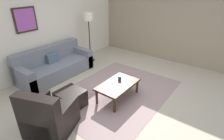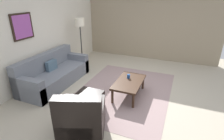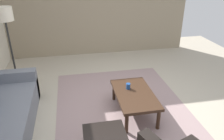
% 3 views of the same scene
% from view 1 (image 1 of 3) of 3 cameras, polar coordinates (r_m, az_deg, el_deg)
% --- Properties ---
extents(ground_plane, '(8.00, 8.00, 0.00)m').
position_cam_1_polar(ground_plane, '(4.70, 1.24, -7.23)').
color(ground_plane, '#B2A893').
extents(rear_partition, '(6.00, 0.12, 2.80)m').
position_cam_1_polar(rear_partition, '(5.96, -19.85, 13.17)').
color(rear_partition, silver).
rests_on(rear_partition, ground_plane).
extents(stone_feature_panel, '(0.12, 5.20, 2.80)m').
position_cam_1_polar(stone_feature_panel, '(6.70, 17.18, 14.84)').
color(stone_feature_panel, gray).
rests_on(stone_feature_panel, ground_plane).
extents(area_rug, '(3.19, 2.38, 0.01)m').
position_cam_1_polar(area_rug, '(4.70, 1.24, -7.19)').
color(area_rug, gray).
rests_on(area_rug, ground_plane).
extents(couch_main, '(2.24, 0.92, 0.88)m').
position_cam_1_polar(couch_main, '(5.72, -17.97, 1.18)').
color(couch_main, slate).
rests_on(couch_main, ground_plane).
extents(armchair_leather, '(1.03, 1.03, 0.95)m').
position_cam_1_polar(armchair_leather, '(3.63, -19.60, -14.57)').
color(armchair_leather, black).
rests_on(armchair_leather, ground_plane).
extents(ottoman, '(0.56, 0.56, 0.40)m').
position_cam_1_polar(ottoman, '(4.23, -13.05, -8.98)').
color(ottoman, black).
rests_on(ottoman, ground_plane).
extents(coffee_table, '(1.10, 0.64, 0.41)m').
position_cam_1_polar(coffee_table, '(4.32, 1.94, -4.90)').
color(coffee_table, '#382316').
rests_on(coffee_table, ground_plane).
extents(cup, '(0.08, 0.08, 0.10)m').
position_cam_1_polar(cup, '(4.42, 2.45, -2.61)').
color(cup, '#1E478C').
rests_on(cup, coffee_table).
extents(lamp_standing, '(0.32, 0.32, 1.71)m').
position_cam_1_polar(lamp_standing, '(6.25, -7.52, 15.06)').
color(lamp_standing, black).
rests_on(lamp_standing, ground_plane).
extents(framed_artwork, '(0.62, 0.04, 0.65)m').
position_cam_1_polar(framed_artwork, '(5.48, -25.97, 14.25)').
color(framed_artwork, black).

